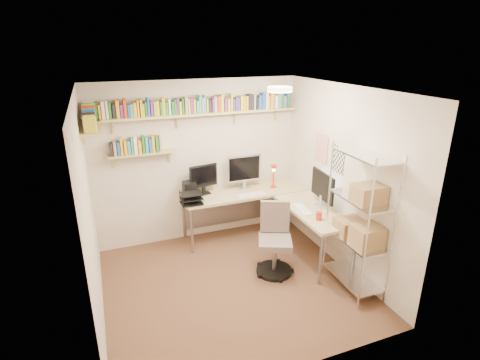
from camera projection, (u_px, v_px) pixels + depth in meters
name	position (u px, v px, depth m)	size (l,w,h in m)	color
ground	(232.00, 284.00, 4.92)	(3.20, 3.20, 0.00)	#4F3A22
room_shell	(232.00, 173.00, 4.39)	(3.24, 3.04, 2.52)	beige
wall_shelves	(171.00, 116.00, 5.22)	(3.12, 1.09, 0.80)	tan
corner_desk	(253.00, 197.00, 5.74)	(2.04, 1.99, 1.33)	tan
office_chair	(275.00, 244.00, 5.09)	(0.57, 0.58, 0.98)	black
wire_rack	(361.00, 220.00, 4.49)	(0.42, 0.83, 1.88)	silver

